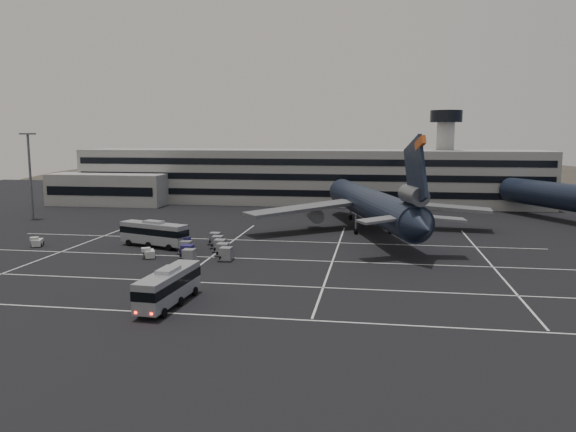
% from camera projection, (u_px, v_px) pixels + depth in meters
% --- Properties ---
extents(ground, '(260.00, 260.00, 0.00)m').
position_uv_depth(ground, '(244.00, 265.00, 78.04)').
color(ground, black).
rests_on(ground, ground).
extents(lane_markings, '(90.00, 55.62, 0.01)m').
position_uv_depth(lane_markings, '(252.00, 264.00, 78.60)').
color(lane_markings, silver).
rests_on(lane_markings, ground).
extents(terminal, '(125.00, 26.00, 24.00)m').
position_uv_depth(terminal, '(296.00, 177.00, 147.03)').
color(terminal, gray).
rests_on(terminal, ground).
extents(hills, '(352.00, 180.00, 44.00)m').
position_uv_depth(hills, '(376.00, 204.00, 243.14)').
color(hills, '#38332B').
rests_on(hills, ground).
extents(lightpole_left, '(2.40, 2.40, 18.28)m').
position_uv_depth(lightpole_left, '(29.00, 164.00, 119.06)').
color(lightpole_left, slate).
rests_on(lightpole_left, ground).
extents(trijet_main, '(45.54, 56.63, 18.08)m').
position_uv_depth(trijet_main, '(371.00, 204.00, 103.00)').
color(trijet_main, black).
rests_on(trijet_main, ground).
extents(bus_near, '(3.55, 11.60, 4.04)m').
position_uv_depth(bus_near, '(169.00, 285.00, 59.28)').
color(bus_near, '#9FA2A8').
rests_on(bus_near, ground).
extents(bus_far, '(12.34, 6.67, 4.27)m').
position_uv_depth(bus_far, '(154.00, 233.00, 90.13)').
color(bus_far, '#9FA2A8').
rests_on(bus_far, ground).
extents(tug_a, '(2.30, 2.83, 1.59)m').
position_uv_depth(tug_a, '(37.00, 242.00, 90.80)').
color(tug_a, beige).
rests_on(tug_a, ground).
extents(tug_b, '(2.50, 2.88, 1.59)m').
position_uv_depth(tug_b, '(149.00, 253.00, 82.31)').
color(tug_b, beige).
rests_on(tug_b, ground).
extents(uld_cluster, '(12.56, 16.54, 1.94)m').
position_uv_depth(uld_cluster, '(203.00, 247.00, 85.88)').
color(uld_cluster, '#2D2D30').
rests_on(uld_cluster, ground).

